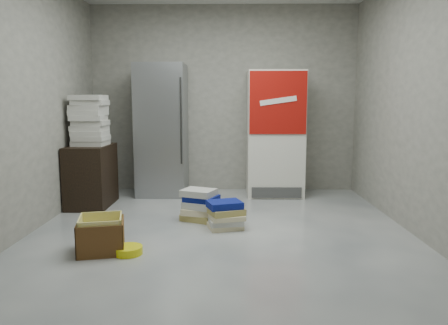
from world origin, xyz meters
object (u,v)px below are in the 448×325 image
wood_shelf (91,176)px  cardboard_box (101,237)px  steel_fridge (162,130)px  phonebook_stack_main (200,205)px  coke_cooler (275,133)px

wood_shelf → cardboard_box: 1.91m
cardboard_box → steel_fridge: bearing=73.2°
wood_shelf → phonebook_stack_main: size_ratio=1.68×
phonebook_stack_main → coke_cooler: bearing=78.0°
coke_cooler → steel_fridge: bearing=179.8°
steel_fridge → wood_shelf: 1.23m
steel_fridge → coke_cooler: 1.65m
wood_shelf → cardboard_box: size_ratio=1.64×
phonebook_stack_main → cardboard_box: phonebook_stack_main is taller
phonebook_stack_main → wood_shelf: bearing=177.2°
steel_fridge → coke_cooler: (1.65, -0.01, -0.05)m
steel_fridge → phonebook_stack_main: 1.76m
wood_shelf → phonebook_stack_main: 1.65m
steel_fridge → phonebook_stack_main: (0.65, -1.44, -0.77)m
phonebook_stack_main → cardboard_box: (-0.83, -1.07, -0.05)m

